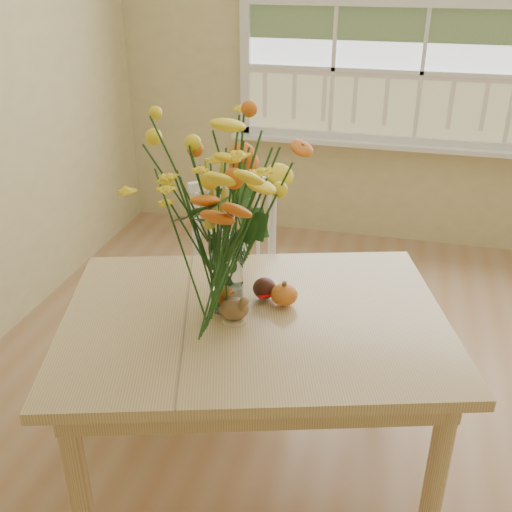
# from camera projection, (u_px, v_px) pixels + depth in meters

# --- Properties ---
(floor) EXTENTS (4.00, 4.50, 0.01)m
(floor) POSITION_uv_depth(u_px,v_px,m) (380.00, 481.00, 2.31)
(floor) COLOR #AA7B52
(floor) RESTS_ON ground
(wall_back) EXTENTS (4.00, 0.02, 2.70)m
(wall_back) POSITION_uv_depth(u_px,v_px,m) (426.00, 38.00, 3.64)
(wall_back) COLOR #CABB81
(wall_back) RESTS_ON floor
(window) EXTENTS (2.42, 0.12, 1.74)m
(window) POSITION_uv_depth(u_px,v_px,m) (430.00, 6.00, 3.52)
(window) COLOR silver
(window) RESTS_ON wall_back
(dining_table) EXTENTS (1.52, 1.27, 0.70)m
(dining_table) POSITION_uv_depth(u_px,v_px,m) (255.00, 338.00, 2.09)
(dining_table) COLOR tan
(dining_table) RESTS_ON floor
(windsor_chair) EXTENTS (0.54, 0.53, 0.89)m
(windsor_chair) POSITION_uv_depth(u_px,v_px,m) (239.00, 268.00, 2.79)
(windsor_chair) COLOR white
(windsor_chair) RESTS_ON floor
(flower_vase) EXTENTS (0.56, 0.56, 0.66)m
(flower_vase) POSITION_uv_depth(u_px,v_px,m) (225.00, 202.00, 1.92)
(flower_vase) COLOR white
(flower_vase) RESTS_ON dining_table
(pumpkin) EXTENTS (0.10, 0.10, 0.07)m
(pumpkin) POSITION_uv_depth(u_px,v_px,m) (284.00, 296.00, 2.10)
(pumpkin) COLOR #CA5617
(pumpkin) RESTS_ON dining_table
(turkey_figurine) EXTENTS (0.12, 0.10, 0.12)m
(turkey_figurine) POSITION_uv_depth(u_px,v_px,m) (234.00, 309.00, 2.00)
(turkey_figurine) COLOR #CCB78C
(turkey_figurine) RESTS_ON dining_table
(dark_gourd) EXTENTS (0.12, 0.08, 0.08)m
(dark_gourd) POSITION_uv_depth(u_px,v_px,m) (265.00, 289.00, 2.14)
(dark_gourd) COLOR #38160F
(dark_gourd) RESTS_ON dining_table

